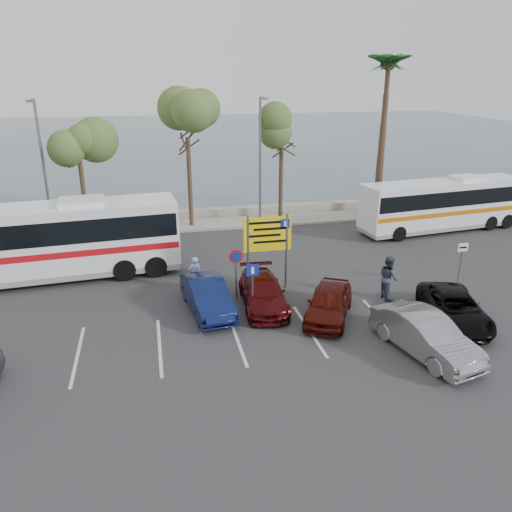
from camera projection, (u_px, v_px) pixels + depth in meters
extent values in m
plane|color=#313133|center=(261.00, 323.00, 20.18)|extent=(120.00, 120.00, 0.00)
cube|color=#9C988E|center=(214.00, 224.00, 32.99)|extent=(44.00, 2.40, 0.15)
cube|color=#A29481|center=(211.00, 213.00, 34.74)|extent=(48.00, 0.80, 0.60)
plane|color=#384959|center=(173.00, 139.00, 75.17)|extent=(140.00, 140.00, 0.00)
cylinder|color=#382619|center=(84.00, 191.00, 30.50)|extent=(0.28, 0.28, 5.04)
cylinder|color=#382619|center=(190.00, 182.00, 31.69)|extent=(0.28, 0.28, 5.60)
cylinder|color=#382619|center=(281.00, 181.00, 32.96)|extent=(0.28, 0.28, 5.18)
cylinder|color=#382619|center=(382.00, 141.00, 33.52)|extent=(0.48, 0.48, 10.00)
cylinder|color=slate|center=(44.00, 170.00, 29.22)|extent=(0.16, 0.16, 8.00)
cylinder|color=slate|center=(32.00, 100.00, 27.43)|extent=(0.12, 0.90, 0.12)
cube|color=slate|center=(30.00, 101.00, 26.99)|extent=(0.45, 0.25, 0.12)
cylinder|color=slate|center=(260.00, 162.00, 31.81)|extent=(0.16, 0.16, 8.00)
cylinder|color=slate|center=(262.00, 97.00, 30.02)|extent=(0.12, 0.90, 0.12)
cube|color=slate|center=(264.00, 99.00, 29.58)|extent=(0.45, 0.25, 0.12)
cylinder|color=slate|center=(248.00, 254.00, 22.51)|extent=(0.12, 0.12, 3.60)
cylinder|color=slate|center=(286.00, 251.00, 22.87)|extent=(0.12, 0.12, 3.60)
cube|color=yellow|center=(268.00, 234.00, 22.38)|extent=(2.20, 0.06, 1.60)
cube|color=#0C2699|center=(285.00, 224.00, 22.34)|extent=(0.42, 0.01, 0.42)
cylinder|color=slate|center=(236.00, 277.00, 21.88)|extent=(0.07, 0.07, 2.20)
cylinder|color=#B20C0C|center=(236.00, 257.00, 21.53)|extent=(0.60, 0.03, 0.60)
cylinder|color=slate|center=(253.00, 290.00, 20.50)|extent=(0.07, 0.07, 2.20)
cube|color=#0C2699|center=(253.00, 270.00, 20.17)|extent=(0.50, 0.03, 0.50)
cylinder|color=slate|center=(460.00, 266.00, 23.13)|extent=(0.07, 0.07, 2.20)
cube|color=white|center=(463.00, 247.00, 22.80)|extent=(0.50, 0.03, 0.40)
cube|color=white|center=(44.00, 238.00, 23.69)|extent=(12.69, 3.74, 3.08)
cube|color=black|center=(42.00, 227.00, 23.50)|extent=(12.45, 3.76, 1.09)
cube|color=red|center=(46.00, 248.00, 23.86)|extent=(12.57, 3.76, 0.31)
cube|color=gray|center=(49.00, 268.00, 24.23)|extent=(12.57, 3.70, 0.57)
cube|color=white|center=(39.00, 204.00, 23.12)|extent=(2.22, 1.84, 0.25)
cube|color=white|center=(443.00, 202.00, 31.37)|extent=(11.06, 3.59, 2.67)
cube|color=black|center=(444.00, 195.00, 31.20)|extent=(10.85, 3.60, 0.95)
cube|color=#C4670B|center=(442.00, 209.00, 31.51)|extent=(10.95, 3.60, 0.27)
cube|color=gray|center=(440.00, 223.00, 31.83)|extent=(10.95, 3.55, 0.50)
cube|color=white|center=(446.00, 180.00, 30.86)|extent=(1.97, 1.65, 0.22)
imported|color=#101B4B|center=(207.00, 296.00, 20.92)|extent=(2.05, 4.43, 1.41)
imported|color=#4C0C0E|center=(263.00, 292.00, 21.42)|extent=(2.08, 4.50, 1.27)
imported|color=#4A0F0A|center=(329.00, 302.00, 20.38)|extent=(3.35, 4.29, 1.37)
imported|color=black|center=(454.00, 308.00, 20.03)|extent=(3.12, 4.85, 1.24)
imported|color=gray|center=(425.00, 335.00, 17.76)|extent=(2.55, 4.71, 1.47)
imported|color=#92A8D5|center=(195.00, 274.00, 22.79)|extent=(0.70, 0.54, 1.69)
imported|color=#373E53|center=(388.00, 277.00, 22.08)|extent=(0.76, 0.97, 1.97)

